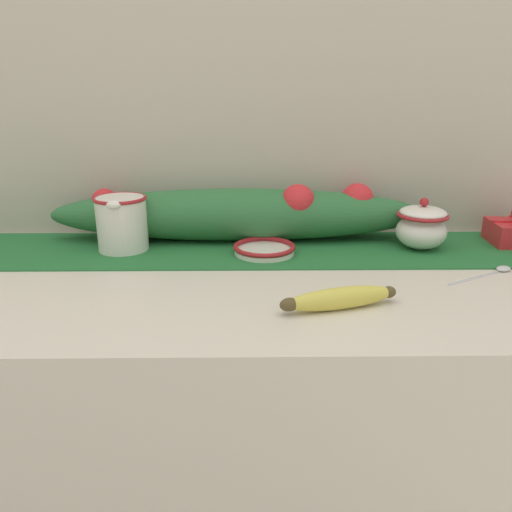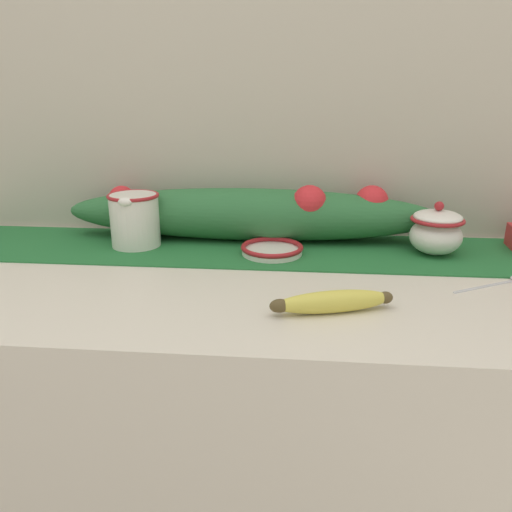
% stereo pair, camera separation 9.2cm
% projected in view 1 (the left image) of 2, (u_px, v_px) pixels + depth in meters
% --- Properties ---
extents(countertop, '(1.54, 0.62, 0.87)m').
position_uv_depth(countertop, '(238.00, 461.00, 1.10)').
color(countertop, beige).
rests_on(countertop, ground_plane).
extents(back_wall, '(2.34, 0.04, 2.40)m').
position_uv_depth(back_wall, '(237.00, 94.00, 1.17)').
color(back_wall, '#B7AD99').
rests_on(back_wall, ground_plane).
extents(table_runner, '(1.42, 0.27, 0.00)m').
position_uv_depth(table_runner, '(237.00, 249.00, 1.11)').
color(table_runner, '#236B33').
rests_on(table_runner, countertop).
extents(cream_pitcher, '(0.11, 0.14, 0.12)m').
position_uv_depth(cream_pitcher, '(122.00, 221.00, 1.09)').
color(cream_pitcher, white).
rests_on(cream_pitcher, countertop).
extents(sugar_bowl, '(0.11, 0.11, 0.12)m').
position_uv_depth(sugar_bowl, '(422.00, 226.00, 1.10)').
color(sugar_bowl, white).
rests_on(sugar_bowl, countertop).
extents(small_dish, '(0.13, 0.13, 0.02)m').
position_uv_depth(small_dish, '(264.00, 249.00, 1.08)').
color(small_dish, white).
rests_on(small_dish, countertop).
extents(banana, '(0.20, 0.09, 0.04)m').
position_uv_depth(banana, '(340.00, 298.00, 0.81)').
color(banana, '#DBCC4C').
rests_on(banana, countertop).
extents(spoon, '(0.16, 0.10, 0.01)m').
position_uv_depth(spoon, '(498.00, 270.00, 0.98)').
color(spoon, silver).
rests_on(spoon, countertop).
extents(poinsettia_garland, '(0.87, 0.13, 0.14)m').
position_uv_depth(poinsettia_garland, '(240.00, 213.00, 1.16)').
color(poinsettia_garland, '#2D6B38').
rests_on(poinsettia_garland, countertop).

